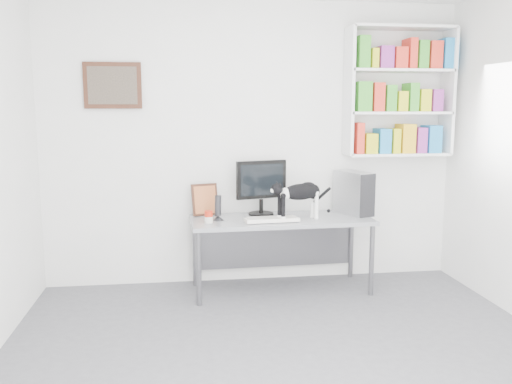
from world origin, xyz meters
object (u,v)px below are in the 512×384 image
Objects in this scene: monitor at (261,187)px; cat at (300,201)px; keyboard at (272,219)px; desk at (281,254)px; pc_tower at (353,193)px; soup_can at (209,217)px; leaning_print at (205,199)px; bookshelf at (399,92)px; speaker at (218,207)px.

monitor is 0.43m from cat.
keyboard is (0.05, -0.31, -0.25)m from monitor.
pc_tower reaches higher than desk.
monitor is 4.90× the size of soup_can.
monitor reaches higher than leaning_print.
leaning_print is (-1.41, 0.14, -0.05)m from pc_tower.
soup_can is (-0.51, -0.29, -0.21)m from monitor.
bookshelf is 3.99× the size of leaning_print.
cat reaches higher than leaning_print.
leaning_print is at bearing 157.77° from monitor.
bookshelf reaches higher than cat.
leaning_print is (-0.58, 0.37, 0.14)m from keyboard.
leaning_print is 0.55× the size of cat.
monitor is at bearing -177.45° from bookshelf.
bookshelf reaches higher than keyboard.
pc_tower is at bearing -20.10° from monitor.
monitor is 0.88m from pc_tower.
bookshelf is 1.77m from keyboard.
bookshelf is at bearing 11.69° from keyboard.
cat is (0.84, -0.34, 0.02)m from leaning_print.
soup_can is at bearing 173.86° from keyboard.
monitor is at bearing -22.14° from leaning_print.
speaker is at bearing -179.94° from desk.
soup_can is (-1.86, -0.35, -1.10)m from bookshelf.
speaker is 0.74m from cat.
soup_can is (-0.09, -0.10, -0.07)m from speaker.
keyboard is 0.30m from cat.
speaker is at bearing -171.53° from monitor.
monitor is at bearing 29.20° from soup_can.
cat is at bearing -57.28° from monitor.
bookshelf is at bearing 9.11° from desk.
pc_tower is at bearing -20.81° from leaning_print.
keyboard is 0.56m from soup_can.
leaning_print is at bearing 159.75° from desk.
desk is at bearing 9.98° from soup_can.
keyboard is at bearing -95.94° from monitor.
desk is 0.79m from soup_can.
keyboard is at bearing -47.84° from leaning_print.
desk is 0.55m from cat.
soup_can reaches higher than desk.
cat is (0.82, 0.01, 0.12)m from soup_can.
cat reaches higher than desk.
bookshelf is 1.62m from monitor.
bookshelf reaches higher than leaning_print.
monitor is 0.54m from leaning_print.
bookshelf reaches higher than desk.
desk is at bearing -169.17° from bookshelf.
monitor is 0.40m from keyboard.
leaning_print is at bearing 179.87° from bookshelf.
keyboard is (-1.30, -0.37, -1.14)m from bookshelf.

